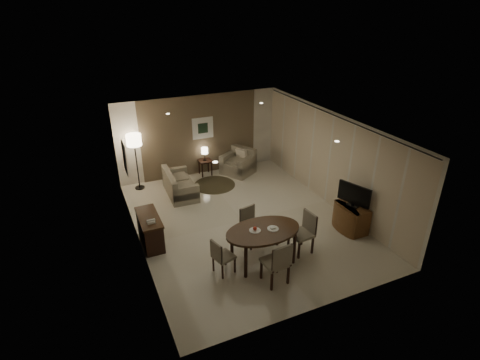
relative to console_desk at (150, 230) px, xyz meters
name	(u,v)px	position (x,y,z in m)	size (l,w,h in m)	color
room_shell	(237,170)	(2.49, 0.40, 0.98)	(5.50, 7.00, 2.70)	beige
taupe_accent	(200,135)	(2.49, 3.48, 0.98)	(3.96, 0.03, 2.70)	brown
curtain_wall	(329,161)	(5.17, 0.00, 0.95)	(0.08, 6.70, 2.58)	beige
curtain_rod	(334,115)	(5.17, 0.00, 2.27)	(0.03, 0.03, 6.80)	black
art_back_frame	(203,128)	(2.59, 3.46, 1.23)	(0.72, 0.03, 0.72)	silver
art_back_canvas	(203,128)	(2.59, 3.44, 1.23)	(0.34, 0.01, 0.34)	black
art_left_frame	(125,158)	(-0.23, 1.20, 1.48)	(0.03, 0.60, 0.80)	silver
art_left_canvas	(125,158)	(-0.21, 1.20, 1.48)	(0.01, 0.46, 0.64)	gray
downlight_nl	(215,162)	(1.09, -1.80, 2.31)	(0.10, 0.10, 0.01)	white
downlight_nr	(337,141)	(3.89, -1.80, 2.31)	(0.10, 0.10, 0.01)	white
downlight_fl	(168,114)	(1.09, 1.80, 2.31)	(0.10, 0.10, 0.01)	white
downlight_fr	(261,103)	(3.89, 1.80, 2.31)	(0.10, 0.10, 0.01)	white
console_desk	(150,230)	(0.00, 0.00, 0.00)	(0.48, 1.20, 0.75)	#442815
telephone	(151,221)	(0.00, -0.30, 0.43)	(0.20, 0.14, 0.09)	white
tv_cabinet	(351,217)	(4.89, -1.50, -0.03)	(0.48, 0.90, 0.70)	brown
flat_tv	(354,195)	(4.87, -1.50, 0.65)	(0.06, 0.88, 0.60)	black
dining_table	(263,245)	(2.20, -1.72, 0.03)	(1.74, 1.09, 0.82)	#442815
chair_near	(275,261)	(2.11, -2.47, 0.14)	(0.50, 0.50, 1.03)	gray
chair_far	(253,227)	(2.27, -1.04, 0.10)	(0.46, 0.46, 0.94)	gray
chair_left	(224,256)	(1.24, -1.74, 0.05)	(0.41, 0.41, 0.84)	gray
chair_right	(301,234)	(3.17, -1.79, 0.13)	(0.49, 0.49, 1.00)	gray
plate_a	(255,230)	(2.02, -1.67, 0.45)	(0.26, 0.26, 0.02)	white
plate_b	(273,229)	(2.42, -1.77, 0.45)	(0.26, 0.26, 0.02)	white
fruit_apple	(255,228)	(2.02, -1.67, 0.50)	(0.09, 0.09, 0.09)	red
napkin	(273,228)	(2.42, -1.77, 0.47)	(0.12, 0.08, 0.03)	white
round_rug	(215,185)	(2.55, 2.37, -0.37)	(1.34, 1.34, 0.01)	#473F27
sofa	(180,183)	(1.38, 2.22, 0.00)	(0.79, 1.58, 0.74)	gray
armchair	(238,162)	(3.62, 2.91, 0.05)	(0.96, 0.90, 0.85)	gray
side_table	(205,168)	(2.55, 3.24, -0.11)	(0.42, 0.42, 0.53)	black
table_lamp	(205,153)	(2.55, 3.25, 0.41)	(0.22, 0.22, 0.50)	#FFEAC1
floor_lamp	(137,162)	(0.29, 3.13, 0.52)	(0.45, 0.45, 1.80)	#FFE5B7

